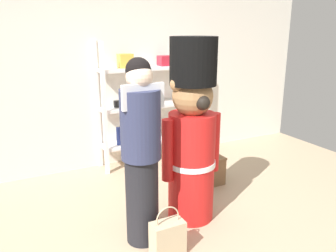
% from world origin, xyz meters
% --- Properties ---
extents(ground_plane, '(6.40, 6.40, 0.00)m').
position_xyz_m(ground_plane, '(0.00, 0.00, 0.00)').
color(ground_plane, tan).
extents(back_wall, '(6.40, 0.12, 2.60)m').
position_xyz_m(back_wall, '(0.00, 2.20, 1.30)').
color(back_wall, silver).
rests_on(back_wall, ground_plane).
extents(merchandise_shelf, '(1.32, 0.35, 1.68)m').
position_xyz_m(merchandise_shelf, '(0.51, 1.98, 0.87)').
color(merchandise_shelf, white).
rests_on(merchandise_shelf, ground_plane).
extents(teddy_bear_guard, '(0.62, 0.47, 1.75)m').
position_xyz_m(teddy_bear_guard, '(0.29, 0.43, 0.86)').
color(teddy_bear_guard, red).
rests_on(teddy_bear_guard, ground_plane).
extents(person_shopper, '(0.35, 0.33, 1.61)m').
position_xyz_m(person_shopper, '(-0.29, 0.29, 0.84)').
color(person_shopper, black).
rests_on(person_shopper, ground_plane).
extents(shopping_bag, '(0.28, 0.15, 0.44)m').
position_xyz_m(shopping_bag, '(-0.19, -0.01, 0.16)').
color(shopping_bag, '#C1AD89').
rests_on(shopping_bag, ground_plane).
extents(display_crate, '(0.35, 0.33, 0.34)m').
position_xyz_m(display_crate, '(0.87, 1.01, 0.17)').
color(display_crate, brown).
rests_on(display_crate, ground_plane).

